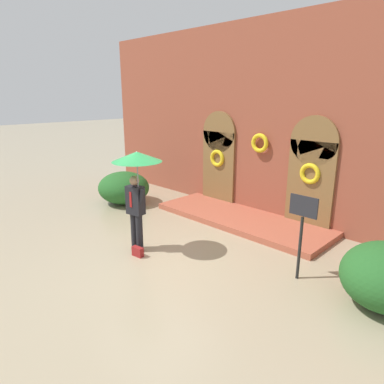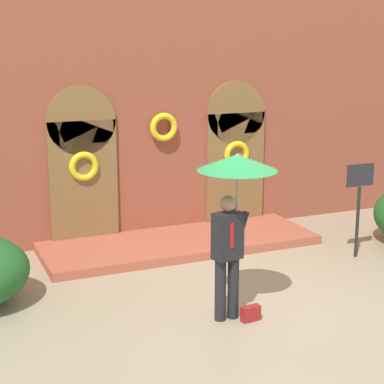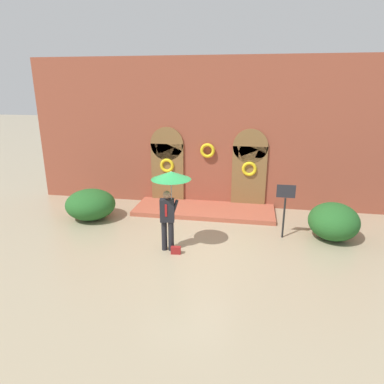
{
  "view_description": "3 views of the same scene",
  "coord_description": "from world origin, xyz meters",
  "px_view_note": "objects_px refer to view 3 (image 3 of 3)",
  "views": [
    {
      "loc": [
        5.56,
        -4.55,
        3.54
      ],
      "look_at": [
        -0.27,
        1.33,
        1.18
      ],
      "focal_mm": 32.0,
      "sensor_mm": 36.0,
      "label": 1
    },
    {
      "loc": [
        -4.36,
        -7.74,
        3.88
      ],
      "look_at": [
        -0.27,
        1.81,
        1.38
      ],
      "focal_mm": 60.0,
      "sensor_mm": 36.0,
      "label": 2
    },
    {
      "loc": [
        1.68,
        -8.91,
        4.62
      ],
      "look_at": [
        -0.24,
        1.83,
        1.16
      ],
      "focal_mm": 32.0,
      "sensor_mm": 36.0,
      "label": 3
    }
  ],
  "objects_px": {
    "person_with_umbrella": "(170,187)",
    "shrub_right": "(334,221)",
    "handbag": "(176,250)",
    "shrub_left": "(91,204)",
    "sign_post": "(285,202)"
  },
  "relations": [
    {
      "from": "shrub_right",
      "to": "person_with_umbrella",
      "type": "bearing_deg",
      "value": -160.73
    },
    {
      "from": "shrub_right",
      "to": "sign_post",
      "type": "bearing_deg",
      "value": -172.42
    },
    {
      "from": "handbag",
      "to": "shrub_right",
      "type": "bearing_deg",
      "value": 15.05
    },
    {
      "from": "handbag",
      "to": "sign_post",
      "type": "xyz_separation_m",
      "value": [
        3.06,
        1.66,
        1.05
      ]
    },
    {
      "from": "handbag",
      "to": "shrub_right",
      "type": "relative_size",
      "value": 0.17
    },
    {
      "from": "handbag",
      "to": "shrub_right",
      "type": "distance_m",
      "value": 4.96
    },
    {
      "from": "sign_post",
      "to": "shrub_right",
      "type": "bearing_deg",
      "value": 7.58
    },
    {
      "from": "person_with_umbrella",
      "to": "shrub_right",
      "type": "distance_m",
      "value": 5.22
    },
    {
      "from": "person_with_umbrella",
      "to": "sign_post",
      "type": "distance_m",
      "value": 3.63
    },
    {
      "from": "shrub_left",
      "to": "sign_post",
      "type": "bearing_deg",
      "value": -3.71
    },
    {
      "from": "shrub_left",
      "to": "shrub_right",
      "type": "relative_size",
      "value": 1.08
    },
    {
      "from": "shrub_left",
      "to": "shrub_right",
      "type": "bearing_deg",
      "value": -1.6
    },
    {
      "from": "person_with_umbrella",
      "to": "shrub_left",
      "type": "bearing_deg",
      "value": 150.83
    },
    {
      "from": "handbag",
      "to": "person_with_umbrella",
      "type": "bearing_deg",
      "value": 125.23
    },
    {
      "from": "handbag",
      "to": "sign_post",
      "type": "relative_size",
      "value": 0.16
    }
  ]
}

